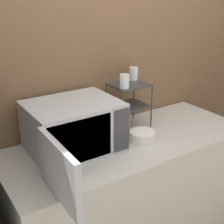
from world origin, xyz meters
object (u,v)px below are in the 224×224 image
(microwave, at_px, (73,128))
(bowl, at_px, (142,136))
(dish_rack, at_px, (129,96))
(glass_front_left, at_px, (124,81))
(glass_back_right, at_px, (133,74))

(microwave, relative_size, bowl, 4.93)
(microwave, xyz_separation_m, dish_rack, (0.51, 0.11, 0.08))
(glass_front_left, height_order, glass_back_right, same)
(dish_rack, distance_m, bowl, 0.32)
(glass_front_left, xyz_separation_m, bowl, (0.03, -0.18, -0.35))
(microwave, bearing_deg, glass_front_left, 6.68)
(glass_front_left, height_order, bowl, glass_front_left)
(glass_front_left, bearing_deg, microwave, -173.32)
(microwave, height_order, bowl, microwave)
(microwave, relative_size, glass_back_right, 9.07)
(microwave, xyz_separation_m, glass_front_left, (0.42, 0.05, 0.22))
(microwave, height_order, dish_rack, dish_rack)
(glass_front_left, relative_size, glass_back_right, 1.00)
(bowl, bearing_deg, glass_front_left, 97.86)
(glass_back_right, bearing_deg, glass_front_left, -143.62)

